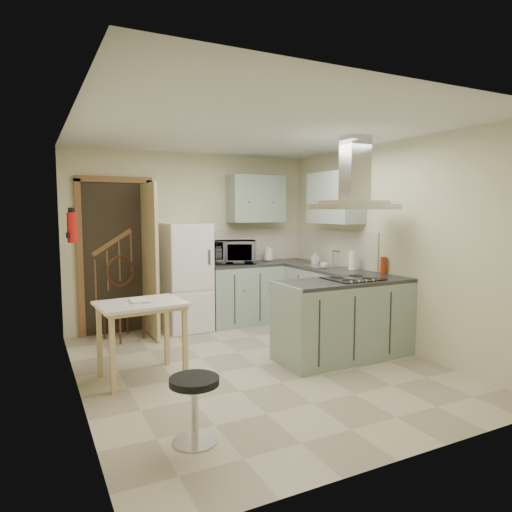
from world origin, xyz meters
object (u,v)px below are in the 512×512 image
extractor_hood (354,207)px  drop_leaf_table (142,340)px  bentwood_chair (123,302)px  stool (195,409)px  peninsula (345,319)px  microwave (235,252)px  fridge (187,277)px

extractor_hood → drop_leaf_table: bearing=170.6°
bentwood_chair → extractor_hood: bearing=-64.4°
bentwood_chair → stool: bearing=-114.7°
peninsula → bentwood_chair: 2.84m
drop_leaf_table → microwave: microwave is taller
extractor_hood → microwave: bearing=105.3°
fridge → peninsula: fridge is taller
fridge → peninsula: (1.22, -1.98, -0.30)m
drop_leaf_table → bentwood_chair: size_ratio=0.84×
extractor_hood → bentwood_chair: extractor_hood is taller
stool → fridge: bearing=72.8°
fridge → microwave: fridge is taller
extractor_hood → drop_leaf_table: (-2.32, 0.39, -1.33)m
fridge → stool: 3.22m
fridge → peninsula: size_ratio=0.97×
peninsula → microwave: 2.17m
bentwood_chair → microwave: (1.65, 0.13, 0.57)m
bentwood_chair → stool: (-0.05, -2.96, -0.25)m
drop_leaf_table → microwave: (1.76, 1.65, 0.68)m
peninsula → drop_leaf_table: 2.25m
stool → extractor_hood: bearing=25.0°
fridge → extractor_hood: bearing=-56.2°
extractor_hood → microwave: (-0.56, 2.03, -0.65)m
fridge → extractor_hood: size_ratio=1.67×
peninsula → bentwood_chair: bearing=137.9°
stool → drop_leaf_table: bearing=92.1°
extractor_hood → drop_leaf_table: size_ratio=1.09×
bentwood_chair → stool: size_ratio=2.02×
fridge → bentwood_chair: bearing=-175.2°
extractor_hood → drop_leaf_table: 2.70m
drop_leaf_table → stool: drop_leaf_table is taller
fridge → peninsula: bearing=-58.3°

